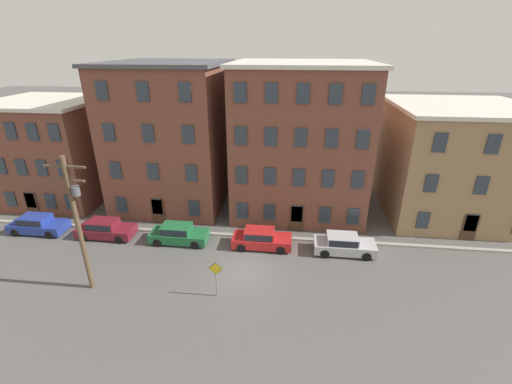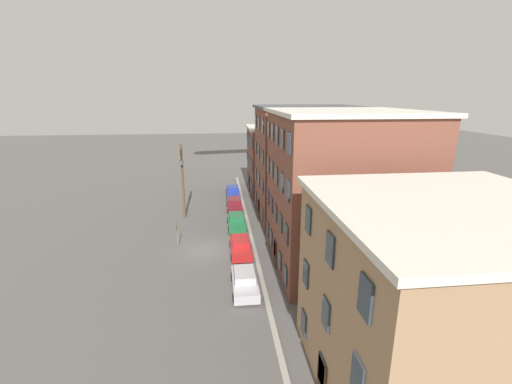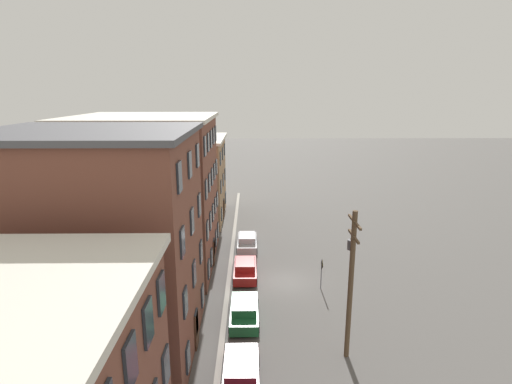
{
  "view_description": "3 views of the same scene",
  "coord_description": "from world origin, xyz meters",
  "px_view_note": "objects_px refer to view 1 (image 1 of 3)",
  "views": [
    {
      "loc": [
        3.09,
        -18.74,
        14.08
      ],
      "look_at": [
        0.56,
        3.34,
        4.42
      ],
      "focal_mm": 24.0,
      "sensor_mm": 36.0,
      "label": 1
    },
    {
      "loc": [
        29.29,
        1.47,
        13.87
      ],
      "look_at": [
        -1.02,
        4.83,
        5.18
      ],
      "focal_mm": 24.0,
      "sensor_mm": 36.0,
      "label": 2
    },
    {
      "loc": [
        -28.79,
        2.74,
        14.59
      ],
      "look_at": [
        0.26,
        2.34,
        7.28
      ],
      "focal_mm": 28.0,
      "sensor_mm": 36.0,
      "label": 3
    }
  ],
  "objects_px": {
    "car_red": "(261,238)",
    "caution_sign": "(216,274)",
    "car_green": "(178,233)",
    "utility_pole": "(77,219)",
    "car_maroon": "(105,228)",
    "car_silver": "(344,244)",
    "car_blue": "(38,224)"
  },
  "relations": [
    {
      "from": "car_red",
      "to": "caution_sign",
      "type": "bearing_deg",
      "value": -109.89
    },
    {
      "from": "caution_sign",
      "to": "utility_pole",
      "type": "bearing_deg",
      "value": -179.45
    },
    {
      "from": "car_silver",
      "to": "utility_pole",
      "type": "distance_m",
      "value": 17.57
    },
    {
      "from": "car_maroon",
      "to": "car_silver",
      "type": "height_order",
      "value": "same"
    },
    {
      "from": "car_maroon",
      "to": "utility_pole",
      "type": "xyz_separation_m",
      "value": [
        2.31,
        -5.93,
        4.1
      ]
    },
    {
      "from": "car_green",
      "to": "utility_pole",
      "type": "xyz_separation_m",
      "value": [
        -3.66,
        -5.85,
        4.1
      ]
    },
    {
      "from": "car_blue",
      "to": "car_maroon",
      "type": "xyz_separation_m",
      "value": [
        5.79,
        -0.07,
        0.0
      ]
    },
    {
      "from": "car_green",
      "to": "utility_pole",
      "type": "distance_m",
      "value": 8.03
    },
    {
      "from": "car_blue",
      "to": "caution_sign",
      "type": "height_order",
      "value": "caution_sign"
    },
    {
      "from": "car_silver",
      "to": "caution_sign",
      "type": "bearing_deg",
      "value": -145.02
    },
    {
      "from": "car_maroon",
      "to": "car_red",
      "type": "distance_m",
      "value": 12.35
    },
    {
      "from": "car_blue",
      "to": "car_red",
      "type": "bearing_deg",
      "value": -0.41
    },
    {
      "from": "car_silver",
      "to": "caution_sign",
      "type": "xyz_separation_m",
      "value": [
        -8.14,
        -5.69,
        0.85
      ]
    },
    {
      "from": "car_red",
      "to": "caution_sign",
      "type": "distance_m",
      "value": 6.22
    },
    {
      "from": "car_maroon",
      "to": "utility_pole",
      "type": "height_order",
      "value": "utility_pole"
    },
    {
      "from": "car_red",
      "to": "caution_sign",
      "type": "xyz_separation_m",
      "value": [
        -2.1,
        -5.8,
        0.85
      ]
    },
    {
      "from": "car_maroon",
      "to": "car_silver",
      "type": "distance_m",
      "value": 18.39
    },
    {
      "from": "car_blue",
      "to": "car_red",
      "type": "distance_m",
      "value": 18.15
    },
    {
      "from": "car_silver",
      "to": "utility_pole",
      "type": "relative_size",
      "value": 0.51
    },
    {
      "from": "car_red",
      "to": "utility_pole",
      "type": "distance_m",
      "value": 12.33
    },
    {
      "from": "car_red",
      "to": "utility_pole",
      "type": "xyz_separation_m",
      "value": [
        -10.04,
        -5.87,
        4.1
      ]
    },
    {
      "from": "car_maroon",
      "to": "car_green",
      "type": "distance_m",
      "value": 5.97
    },
    {
      "from": "car_red",
      "to": "car_silver",
      "type": "height_order",
      "value": "same"
    },
    {
      "from": "car_maroon",
      "to": "utility_pole",
      "type": "relative_size",
      "value": 0.51
    },
    {
      "from": "car_green",
      "to": "car_silver",
      "type": "xyz_separation_m",
      "value": [
        12.42,
        -0.08,
        0.0
      ]
    },
    {
      "from": "car_blue",
      "to": "car_maroon",
      "type": "distance_m",
      "value": 5.79
    },
    {
      "from": "caution_sign",
      "to": "car_red",
      "type": "bearing_deg",
      "value": 70.11
    },
    {
      "from": "car_blue",
      "to": "car_maroon",
      "type": "bearing_deg",
      "value": -0.68
    },
    {
      "from": "car_maroon",
      "to": "car_green",
      "type": "bearing_deg",
      "value": -0.8
    },
    {
      "from": "car_silver",
      "to": "car_red",
      "type": "bearing_deg",
      "value": 179.01
    },
    {
      "from": "car_blue",
      "to": "car_green",
      "type": "distance_m",
      "value": 11.77
    },
    {
      "from": "car_green",
      "to": "utility_pole",
      "type": "height_order",
      "value": "utility_pole"
    }
  ]
}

